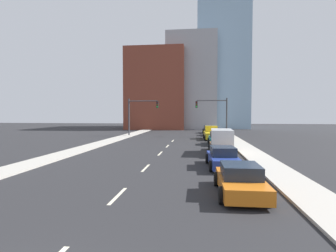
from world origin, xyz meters
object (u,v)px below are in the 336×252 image
object	(u,v)px
traffic_signal_right	(217,111)
sedan_teal	(217,139)
sedan_orange	(240,180)
sedan_blue	(223,158)
box_truck_brown	(222,142)
pickup_truck_yellow	(211,134)
sedan_black	(208,130)
traffic_signal_left	(138,111)
sedan_gray	(211,132)

from	to	relation	value
traffic_signal_right	sedan_teal	xyz separation A→B (m)	(-0.75, -11.21, -3.38)
sedan_orange	sedan_blue	distance (m)	5.99
box_truck_brown	pickup_truck_yellow	distance (m)	13.77
box_truck_brown	pickup_truck_yellow	world-z (taller)	box_truck_brown
box_truck_brown	sedan_teal	world-z (taller)	box_truck_brown
sedan_teal	sedan_black	bearing A→B (deg)	90.79
pickup_truck_yellow	traffic_signal_right	bearing A→B (deg)	74.35
traffic_signal_left	sedan_gray	world-z (taller)	traffic_signal_left
sedan_teal	sedan_black	world-z (taller)	sedan_teal
traffic_signal_right	pickup_truck_yellow	xyz separation A→B (m)	(-1.11, -4.62, -3.29)
pickup_truck_yellow	sedan_black	xyz separation A→B (m)	(-0.04, 12.80, -0.11)
traffic_signal_right	sedan_black	bearing A→B (deg)	97.99
sedan_orange	box_truck_brown	size ratio (longest dim) A/B	0.67
traffic_signal_right	sedan_blue	size ratio (longest dim) A/B	1.33
box_truck_brown	sedan_black	world-z (taller)	box_truck_brown
sedan_gray	sedan_black	bearing A→B (deg)	90.87
sedan_orange	sedan_teal	size ratio (longest dim) A/B	0.92
traffic_signal_left	sedan_teal	xyz separation A→B (m)	(12.26, -11.21, -3.38)
pickup_truck_yellow	sedan_orange	bearing A→B (deg)	-92.03
sedan_gray	traffic_signal_right	bearing A→B (deg)	-67.86
traffic_signal_right	sedan_gray	bearing A→B (deg)	113.51
box_truck_brown	pickup_truck_yellow	bearing A→B (deg)	93.07
box_truck_brown	sedan_blue	bearing A→B (deg)	-92.05
traffic_signal_left	box_truck_brown	bearing A→B (deg)	-56.51
sedan_gray	traffic_signal_left	bearing A→B (deg)	-171.56
box_truck_brown	sedan_teal	distance (m)	7.18
sedan_orange	sedan_blue	size ratio (longest dim) A/B	0.93
traffic_signal_right	sedan_orange	distance (m)	30.95
sedan_orange	sedan_teal	bearing A→B (deg)	88.45
traffic_signal_left	pickup_truck_yellow	bearing A→B (deg)	-21.20
traffic_signal_right	sedan_orange	size ratio (longest dim) A/B	1.43
traffic_signal_left	traffic_signal_right	size ratio (longest dim) A/B	1.00
sedan_teal	pickup_truck_yellow	world-z (taller)	pickup_truck_yellow
sedan_teal	sedan_orange	bearing A→B (deg)	-91.28
traffic_signal_right	sedan_black	xyz separation A→B (m)	(-1.15, 8.19, -3.40)
box_truck_brown	sedan_gray	xyz separation A→B (m)	(-0.06, 20.48, -0.41)
sedan_black	pickup_truck_yellow	bearing A→B (deg)	-91.60
traffic_signal_left	pickup_truck_yellow	distance (m)	13.19
sedan_gray	sedan_blue	bearing A→B (deg)	-92.20
sedan_blue	sedan_black	world-z (taller)	sedan_black
traffic_signal_right	sedan_orange	xyz separation A→B (m)	(-1.06, -30.74, -3.44)
sedan_teal	sedan_gray	world-z (taller)	sedan_teal
sedan_blue	sedan_black	distance (m)	32.95
sedan_blue	pickup_truck_yellow	distance (m)	20.14
pickup_truck_yellow	sedan_black	bearing A→B (deg)	88.04
traffic_signal_left	sedan_black	xyz separation A→B (m)	(11.87, 8.19, -3.40)
sedan_orange	pickup_truck_yellow	world-z (taller)	pickup_truck_yellow
traffic_signal_right	box_truck_brown	bearing A→B (deg)	-92.65
sedan_orange	box_truck_brown	xyz separation A→B (m)	(0.21, 12.35, 0.41)
sedan_orange	sedan_gray	world-z (taller)	sedan_gray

